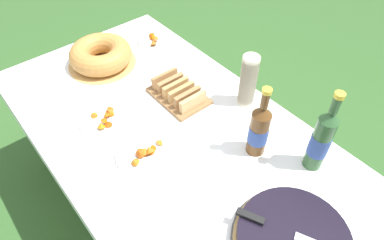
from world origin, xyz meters
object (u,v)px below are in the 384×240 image
(serving_knife, at_px, (285,231))
(bread_board, at_px, (179,93))
(snack_plate_left, at_px, (146,152))
(snack_plate_right, at_px, (104,120))
(cup_stack, at_px, (248,81))
(snack_plate_near, at_px, (155,41))
(cider_bottle_amber, at_px, (259,130))
(bundt_cake, at_px, (101,55))
(cider_bottle_green, at_px, (321,140))

(serving_knife, height_order, bread_board, bread_board)
(snack_plate_left, xyz_separation_m, snack_plate_right, (-0.25, -0.04, 0.00))
(cup_stack, relative_size, snack_plate_near, 1.25)
(snack_plate_near, relative_size, snack_plate_left, 0.81)
(snack_plate_left, bearing_deg, serving_knife, 13.33)
(cider_bottle_amber, distance_m, snack_plate_left, 0.43)
(bread_board, bearing_deg, snack_plate_right, -103.10)
(bundt_cake, distance_m, snack_plate_left, 0.63)
(cider_bottle_green, relative_size, snack_plate_near, 1.82)
(bread_board, bearing_deg, serving_knife, -12.58)
(cider_bottle_amber, height_order, bread_board, cider_bottle_amber)
(serving_knife, distance_m, snack_plate_right, 0.83)
(snack_plate_right, bearing_deg, snack_plate_left, 8.26)
(cider_bottle_green, bearing_deg, snack_plate_left, -133.84)
(cup_stack, height_order, snack_plate_left, cup_stack)
(snack_plate_right, bearing_deg, cup_stack, 61.99)
(bundt_cake, distance_m, snack_plate_right, 0.41)
(snack_plate_near, distance_m, snack_plate_left, 0.76)
(serving_knife, relative_size, snack_plate_right, 1.70)
(cup_stack, bearing_deg, snack_plate_left, -93.92)
(bundt_cake, xyz_separation_m, snack_plate_near, (0.01, 0.31, -0.04))
(snack_plate_near, bearing_deg, bundt_cake, -92.34)
(snack_plate_near, relative_size, snack_plate_right, 0.94)
(cider_bottle_green, bearing_deg, cider_bottle_amber, -147.96)
(serving_knife, distance_m, cup_stack, 0.64)
(serving_knife, bearing_deg, bundt_cake, 153.97)
(cider_bottle_amber, bearing_deg, cup_stack, 142.25)
(snack_plate_near, xyz_separation_m, bread_board, (0.43, -0.17, 0.02))
(cider_bottle_amber, height_order, snack_plate_left, cider_bottle_amber)
(cider_bottle_green, relative_size, bread_board, 1.35)
(bundt_cake, relative_size, cider_bottle_green, 0.95)
(snack_plate_right, relative_size, bread_board, 0.79)
(bundt_cake, relative_size, bread_board, 1.28)
(cider_bottle_green, distance_m, cider_bottle_amber, 0.21)
(serving_knife, relative_size, bundt_cake, 1.05)
(bundt_cake, bearing_deg, cider_bottle_green, 15.72)
(bundt_cake, height_order, cup_stack, cup_stack)
(cider_bottle_amber, bearing_deg, snack_plate_right, -143.48)
(snack_plate_near, bearing_deg, bread_board, -21.83)
(cider_bottle_green, xyz_separation_m, cider_bottle_amber, (-0.18, -0.11, -0.02))
(bundt_cake, relative_size, snack_plate_near, 1.72)
(snack_plate_near, bearing_deg, snack_plate_left, -37.74)
(cup_stack, distance_m, snack_plate_right, 0.62)
(snack_plate_left, relative_size, bread_board, 0.92)
(snack_plate_left, height_order, snack_plate_right, snack_plate_left)
(snack_plate_right, bearing_deg, snack_plate_near, 124.76)
(snack_plate_left, bearing_deg, bread_board, 120.78)
(snack_plate_right, bearing_deg, bread_board, 76.90)
(cider_bottle_green, height_order, snack_plate_near, cider_bottle_green)
(cider_bottle_green, xyz_separation_m, snack_plate_left, (-0.43, -0.45, -0.12))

